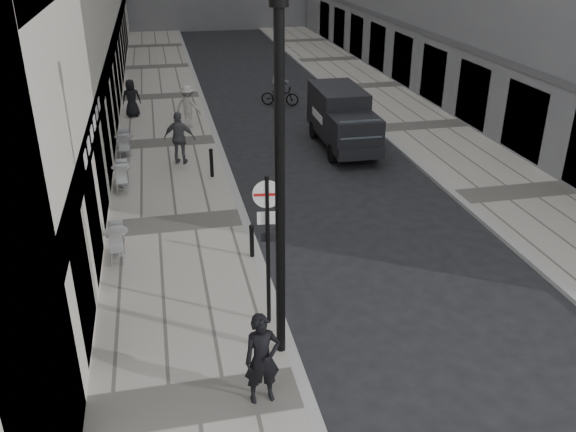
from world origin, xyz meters
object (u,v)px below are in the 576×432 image
(panel_van, at_px, (342,116))
(sign_post, at_px, (268,232))
(lamppost, at_px, (280,169))
(cyclist, at_px, (280,90))
(walking_man, at_px, (262,359))

(panel_van, bearing_deg, sign_post, -113.07)
(lamppost, distance_m, panel_van, 13.64)
(lamppost, relative_size, panel_van, 1.47)
(lamppost, relative_size, cyclist, 3.54)
(sign_post, height_order, lamppost, lamppost)
(cyclist, bearing_deg, sign_post, -80.64)
(lamppost, distance_m, cyclist, 19.79)
(walking_man, relative_size, panel_van, 0.37)
(sign_post, bearing_deg, cyclist, 85.14)
(walking_man, height_order, cyclist, cyclist)
(panel_van, xyz_separation_m, cyclist, (-1.11, 6.75, -0.49))
(sign_post, relative_size, panel_van, 0.71)
(sign_post, height_order, panel_van, sign_post)
(walking_man, distance_m, panel_van, 14.84)
(sign_post, relative_size, lamppost, 0.48)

